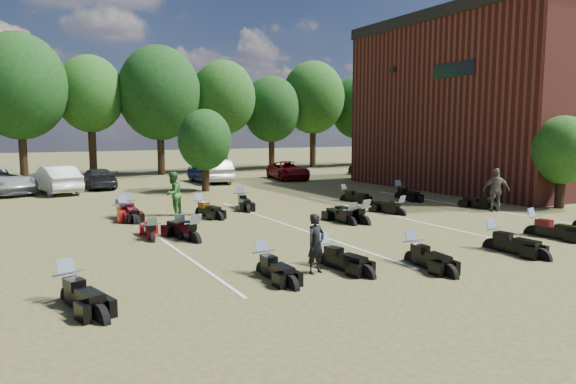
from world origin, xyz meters
TOP-DOWN VIEW (x-y plane):
  - ground at (0.00, 0.00)m, footprint 160.00×160.00m
  - car_1 at (-10.03, 18.72)m, footprint 2.62×5.11m
  - car_3 at (-7.54, 20.14)m, footprint 2.07×4.49m
  - car_4 at (-0.10, 20.43)m, footprint 1.98×4.36m
  - car_5 at (0.51, 20.18)m, footprint 2.71×5.14m
  - car_6 at (5.97, 19.66)m, footprint 3.06×5.16m
  - car_7 at (13.86, 19.41)m, footprint 3.00×5.10m
  - person_black at (-5.58, -2.99)m, footprint 0.65×0.51m
  - person_green at (-6.25, 7.66)m, footprint 1.16×1.16m
  - person_grey at (6.92, 1.71)m, footprint 1.21×1.07m
  - motorcycle_0 at (-11.43, -2.30)m, footprint 1.28×2.37m
  - motorcycle_1 at (-6.78, -2.34)m, footprint 0.69×2.09m
  - motorcycle_2 at (-4.89, -2.38)m, footprint 1.01×2.25m
  - motorcycle_3 at (-2.61, -3.34)m, footprint 0.96×2.27m
  - motorcycle_4 at (0.73, -3.28)m, footprint 0.83×2.30m
  - motorcycle_5 at (3.79, -2.49)m, footprint 1.04×2.39m
  - motorcycle_7 at (-8.35, 2.91)m, footprint 0.95×2.14m
  - motorcycle_8 at (-7.39, 2.91)m, footprint 1.29×2.27m
  - motorcycle_9 at (-7.15, 2.08)m, footprint 1.23×2.46m
  - motorcycle_10 at (-0.28, 1.99)m, footprint 0.95×2.50m
  - motorcycle_11 at (-0.79, 2.15)m, footprint 0.74×2.23m
  - motorcycle_12 at (2.44, 3.00)m, footprint 1.01×2.21m
  - motorcycle_13 at (7.10, 2.06)m, footprint 0.96×2.19m
  - motorcycle_14 at (-8.05, 8.30)m, footprint 0.92×2.52m
  - motorcycle_15 at (-8.41, 8.16)m, footprint 0.66×2.02m
  - motorcycle_16 at (-8.27, 8.08)m, footprint 0.97×2.33m
  - motorcycle_17 at (-5.16, 7.33)m, footprint 1.09×2.41m
  - motorcycle_18 at (-2.65, 8.63)m, footprint 1.29×2.50m
  - motorcycle_19 at (3.02, 8.00)m, footprint 1.19×2.22m
  - motorcycle_20 at (6.15, 7.38)m, footprint 1.04×2.46m
  - brick_building at (22.00, 9.00)m, footprint 25.40×15.20m
  - tree_line at (-1.00, 29.00)m, footprint 56.00×6.00m
  - young_tree_near_building at (10.50, 1.00)m, footprint 2.80×2.80m
  - young_tree_midfield at (-2.00, 15.50)m, footprint 3.20×3.20m
  - parking_lines at (-3.00, 3.00)m, footprint 20.10×14.00m

SIDE VIEW (x-z plane):
  - ground at x=0.00m, z-range 0.00..0.00m
  - motorcycle_0 at x=-11.43m, z-range -0.63..0.63m
  - motorcycle_1 at x=-6.78m, z-range -0.58..0.58m
  - motorcycle_2 at x=-4.89m, z-range -0.60..0.60m
  - motorcycle_3 at x=-2.61m, z-range -0.61..0.61m
  - motorcycle_4 at x=0.73m, z-range -0.63..0.63m
  - motorcycle_5 at x=3.79m, z-range -0.64..0.64m
  - motorcycle_7 at x=-8.35m, z-range -0.58..0.58m
  - motorcycle_8 at x=-7.39m, z-range -0.60..0.60m
  - motorcycle_9 at x=-7.15m, z-range -0.66..0.66m
  - motorcycle_10 at x=-0.28m, z-range -0.68..0.68m
  - motorcycle_11 at x=-0.79m, z-range -0.62..0.62m
  - motorcycle_12 at x=2.44m, z-range -0.59..0.59m
  - motorcycle_13 at x=7.10m, z-range -0.59..0.59m
  - motorcycle_14 at x=-8.05m, z-range -0.69..0.69m
  - motorcycle_15 at x=-8.41m, z-range -0.56..0.56m
  - motorcycle_16 at x=-8.27m, z-range -0.63..0.63m
  - motorcycle_17 at x=-5.16m, z-range -0.65..0.65m
  - motorcycle_18 at x=-2.65m, z-range -0.67..0.67m
  - motorcycle_19 at x=3.02m, z-range -0.59..0.59m
  - motorcycle_20 at x=6.15m, z-range -0.66..0.66m
  - parking_lines at x=-3.00m, z-range 0.00..0.01m
  - car_3 at x=-7.54m, z-range 0.00..1.27m
  - car_6 at x=5.97m, z-range 0.00..1.34m
  - car_7 at x=13.86m, z-range 0.00..1.39m
  - car_4 at x=-0.10m, z-range 0.00..1.45m
  - person_black at x=-5.58m, z-range 0.00..1.55m
  - car_1 at x=-10.03m, z-range 0.00..1.61m
  - car_5 at x=0.51m, z-range 0.00..1.61m
  - person_green at x=-6.25m, z-range 0.00..1.90m
  - person_grey at x=6.92m, z-range 0.00..1.96m
  - young_tree_near_building at x=10.50m, z-range 0.67..4.83m
  - young_tree_midfield at x=-2.00m, z-range 0.74..5.44m
  - brick_building at x=22.00m, z-range 0.01..10.71m
  - tree_line at x=-1.00m, z-range 1.42..11.20m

